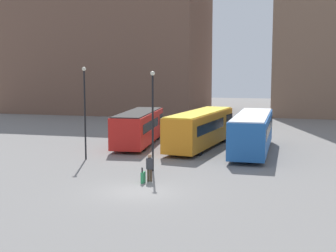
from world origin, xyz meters
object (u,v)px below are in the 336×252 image
(traveler, at_px, (150,165))
(lamp_post_1, at_px, (85,106))
(bus_2, at_px, (252,131))
(lamp_post_0, at_px, (153,114))
(bus_0, at_px, (139,127))
(suitcase, at_px, (143,177))
(bus_1, at_px, (201,128))

(traveler, distance_m, lamp_post_1, 8.61)
(traveler, relative_size, lamp_post_1, 0.24)
(bus_2, height_order, lamp_post_1, lamp_post_1)
(lamp_post_0, bearing_deg, bus_0, 113.09)
(lamp_post_0, xyz_separation_m, lamp_post_1, (-5.73, 2.50, 0.14))
(traveler, xyz_separation_m, lamp_post_1, (-6.32, 5.11, 2.84))
(lamp_post_0, bearing_deg, suitcase, -83.77)
(bus_1, distance_m, lamp_post_0, 9.90)
(traveler, bearing_deg, bus_1, -3.09)
(bus_1, xyz_separation_m, suitcase, (-0.89, -12.67, -1.29))
(bus_1, bearing_deg, bus_2, -97.29)
(bus_0, relative_size, bus_1, 0.89)
(bus_2, distance_m, lamp_post_0, 10.30)
(bus_0, distance_m, bus_2, 9.68)
(lamp_post_1, bearing_deg, lamp_post_0, -23.59)
(bus_2, bearing_deg, bus_1, 75.18)
(lamp_post_1, bearing_deg, bus_2, 28.11)
(suitcase, bearing_deg, bus_2, -24.10)
(bus_1, height_order, suitcase, bus_1)
(suitcase, xyz_separation_m, lamp_post_0, (-0.33, 3.06, 3.33))
(bus_0, relative_size, bus_2, 0.89)
(lamp_post_0, bearing_deg, lamp_post_1, 156.41)
(bus_0, xyz_separation_m, suitcase, (4.46, -12.75, -1.21))
(lamp_post_1, bearing_deg, bus_1, 45.61)
(bus_2, relative_size, traveler, 7.08)
(bus_2, distance_m, traveler, 12.15)
(bus_0, bearing_deg, traveler, -164.66)
(bus_0, height_order, suitcase, bus_0)
(traveler, height_order, lamp_post_1, lamp_post_1)
(bus_1, height_order, bus_2, bus_2)
(bus_0, xyz_separation_m, bus_2, (9.61, -1.20, 0.09))
(lamp_post_0, height_order, lamp_post_1, lamp_post_1)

